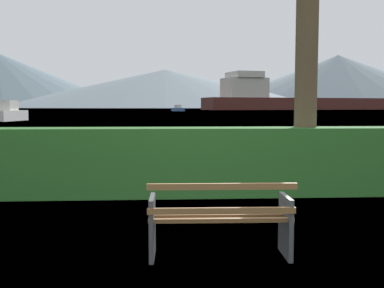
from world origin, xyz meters
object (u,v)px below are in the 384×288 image
(cargo_ship_large, at_px, (291,100))
(sailboat_mid, at_px, (10,114))
(fishing_boat_near, at_px, (178,109))
(park_bench, at_px, (220,220))

(cargo_ship_large, height_order, sailboat_mid, cargo_ship_large)
(fishing_boat_near, bearing_deg, park_bench, -91.43)
(cargo_ship_large, xyz_separation_m, fishing_boat_near, (-54.32, -60.42, -3.96))
(park_bench, xyz_separation_m, fishing_boat_near, (3.66, 146.51, 0.31))
(park_bench, height_order, fishing_boat_near, fishing_boat_near)
(fishing_boat_near, bearing_deg, cargo_ship_large, 48.04)
(fishing_boat_near, height_order, sailboat_mid, sailboat_mid)
(park_bench, relative_size, sailboat_mid, 0.26)
(park_bench, distance_m, fishing_boat_near, 146.56)
(cargo_ship_large, height_order, fishing_boat_near, cargo_ship_large)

